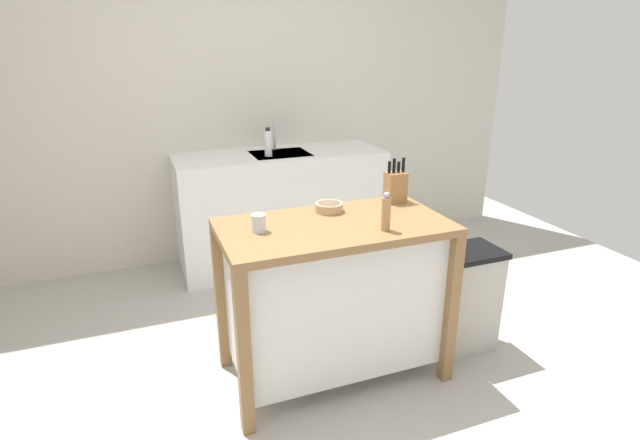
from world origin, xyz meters
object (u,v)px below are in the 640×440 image
at_px(pepper_grinder, 386,212).
at_px(trash_bin, 465,299).
at_px(bowl_stoneware_deep, 329,207).
at_px(sink_faucet, 274,136).
at_px(kitchen_island, 334,292).
at_px(bottle_hand_soap, 268,143).
at_px(drinking_cup, 259,223).
at_px(knife_block, 395,186).

height_order(pepper_grinder, trash_bin, pepper_grinder).
relative_size(bowl_stoneware_deep, sink_faucet, 0.68).
bearing_deg(pepper_grinder, trash_bin, 11.99).
height_order(pepper_grinder, sink_faucet, sink_faucet).
bearing_deg(pepper_grinder, kitchen_island, 137.27).
bearing_deg(sink_faucet, bottle_hand_soap, -116.77).
bearing_deg(bowl_stoneware_deep, trash_bin, -16.32).
bearing_deg(pepper_grinder, drinking_cup, 160.65).
bearing_deg(sink_faucet, trash_bin, -69.39).
distance_m(kitchen_island, trash_bin, 0.84).
bearing_deg(trash_bin, sink_faucet, 110.61).
xyz_separation_m(kitchen_island, knife_block, (0.46, 0.21, 0.48)).
xyz_separation_m(knife_block, trash_bin, (0.36, -0.25, -0.66)).
distance_m(kitchen_island, bottle_hand_soap, 1.54).
height_order(drinking_cup, sink_faucet, sink_faucet).
height_order(bowl_stoneware_deep, drinking_cup, drinking_cup).
distance_m(pepper_grinder, trash_bin, 0.92).
bearing_deg(sink_faucet, bowl_stoneware_deep, -94.94).
xyz_separation_m(drinking_cup, trash_bin, (1.20, -0.07, -0.61)).
bearing_deg(bowl_stoneware_deep, knife_block, 3.49).
relative_size(knife_block, pepper_grinder, 1.30).
xyz_separation_m(kitchen_island, drinking_cup, (-0.38, 0.02, 0.43)).
distance_m(kitchen_island, bowl_stoneware_deep, 0.45).
distance_m(sink_faucet, bottle_hand_soap, 0.25).
bearing_deg(knife_block, drinking_cup, -167.69).
distance_m(knife_block, drinking_cup, 0.86).
relative_size(bowl_stoneware_deep, bottle_hand_soap, 0.70).
distance_m(pepper_grinder, sink_faucet, 1.85).
height_order(knife_block, trash_bin, knife_block).
height_order(knife_block, drinking_cup, knife_block).
height_order(knife_block, sink_faucet, sink_faucet).
bearing_deg(pepper_grinder, bottle_hand_soap, 94.59).
bearing_deg(kitchen_island, knife_block, 24.36).
relative_size(kitchen_island, sink_faucet, 5.25).
height_order(knife_block, pepper_grinder, knife_block).
bearing_deg(bottle_hand_soap, trash_bin, -63.20).
bearing_deg(bowl_stoneware_deep, kitchen_island, -103.46).
bearing_deg(pepper_grinder, bowl_stoneware_deep, 112.49).
relative_size(kitchen_island, knife_block, 4.61).
bearing_deg(bottle_hand_soap, pepper_grinder, -85.41).
bearing_deg(kitchen_island, bottle_hand_soap, 87.58).
relative_size(pepper_grinder, bottle_hand_soap, 0.89).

